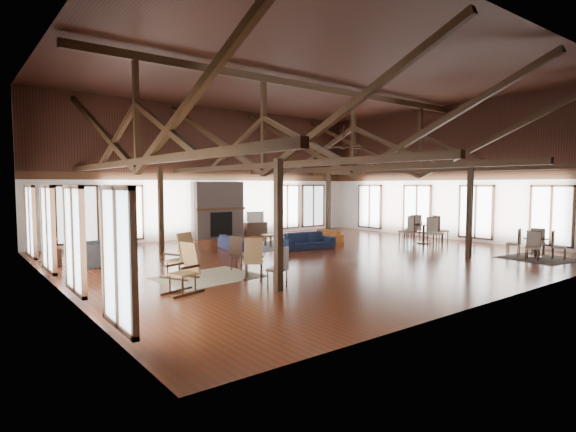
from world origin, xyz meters
TOP-DOWN VIEW (x-y plane):
  - floor at (0.00, 0.00)m, footprint 16.00×16.00m
  - ceiling at (0.00, 0.00)m, footprint 16.00×14.00m
  - wall_back at (0.00, 7.00)m, footprint 16.00×0.02m
  - wall_front at (0.00, -7.00)m, footprint 16.00×0.02m
  - wall_left at (-8.00, 0.00)m, footprint 0.02×14.00m
  - wall_right at (8.00, 0.00)m, footprint 0.02×14.00m
  - roof_truss at (0.00, 0.00)m, footprint 15.60×14.07m
  - post_grid at (0.00, 0.00)m, footprint 8.16×7.16m
  - fireplace at (0.00, 6.67)m, footprint 2.50×0.69m
  - ceiling_fan at (0.50, -1.00)m, footprint 1.60×1.60m
  - sofa_navy_front at (0.93, 1.36)m, footprint 2.20×1.14m
  - sofa_navy_left at (-1.34, 3.03)m, footprint 1.86×0.99m
  - sofa_orange at (3.02, 2.66)m, footprint 1.70×0.72m
  - coffee_table at (0.61, 2.80)m, footprint 1.30×0.81m
  - vase at (0.62, 2.87)m, footprint 0.17×0.17m
  - armchair at (-6.63, 2.49)m, footprint 1.17×1.04m
  - side_table_lamp at (-7.54, 3.10)m, footprint 0.42×0.42m
  - rocking_chair_a at (-5.18, -0.87)m, footprint 0.83×1.07m
  - rocking_chair_b at (-3.69, -1.98)m, footprint 0.87×0.94m
  - rocking_chair_c at (-5.75, -2.32)m, footprint 0.99×0.70m
  - side_chair_a at (-3.44, -0.74)m, footprint 0.57×0.57m
  - side_chair_b at (-3.80, -3.32)m, footprint 0.57×0.57m
  - cafe_table_near at (5.68, -4.94)m, footprint 1.84×1.84m
  - cafe_table_far at (5.85, -0.37)m, footprint 2.20×2.20m
  - cup_near at (5.68, -4.95)m, footprint 0.15×0.15m
  - cup_far at (5.79, -0.28)m, footprint 0.15×0.15m
  - tv_console at (2.09, 6.75)m, footprint 1.20×0.45m
  - television at (2.05, 6.75)m, footprint 0.94×0.22m
  - rug_tan at (-4.57, -1.13)m, footprint 2.74×2.26m
  - rug_navy at (0.41, 2.85)m, footprint 3.28×2.66m
  - rug_dark at (5.62, -5.11)m, footprint 2.39×2.21m

SIDE VIEW (x-z plane):
  - floor at x=0.00m, z-range 0.00..0.00m
  - rug_tan at x=-4.57m, z-range 0.00..0.01m
  - rug_navy at x=0.41m, z-range 0.00..0.01m
  - rug_dark at x=5.62m, z-range 0.00..0.01m
  - sofa_orange at x=3.02m, z-range 0.00..0.49m
  - sofa_navy_left at x=-1.34m, z-range 0.00..0.51m
  - tv_console at x=2.09m, z-range 0.00..0.60m
  - sofa_navy_front at x=0.93m, z-range 0.00..0.61m
  - armchair at x=-6.63m, z-range 0.00..0.71m
  - side_table_lamp at x=-7.54m, z-range -0.13..0.93m
  - coffee_table at x=0.61m, z-range 0.17..0.64m
  - cafe_table_near at x=5.68m, z-range 0.00..0.94m
  - rocking_chair_b at x=-3.69m, z-range -0.03..1.05m
  - rocking_chair_c at x=-5.75m, z-range -0.03..1.12m
  - vase at x=0.62m, z-range 0.46..0.63m
  - cafe_table_far at x=5.85m, z-range 0.00..1.13m
  - side_chair_b at x=-3.80m, z-range 0.08..1.07m
  - rocking_chair_a at x=-5.18m, z-range -0.04..1.18m
  - side_chair_a at x=-3.44m, z-range 0.08..1.07m
  - cup_near at x=5.68m, z-range 0.68..0.78m
  - cup_far at x=5.79m, z-range 0.82..0.91m
  - television at x=2.05m, z-range 0.60..1.14m
  - fireplace at x=0.00m, z-range -0.01..2.59m
  - post_grid at x=0.00m, z-range 0.00..3.05m
  - wall_back at x=0.00m, z-range 0.00..6.00m
  - wall_front at x=0.00m, z-range 0.00..6.00m
  - wall_left at x=-8.00m, z-range 0.00..6.00m
  - wall_right at x=8.00m, z-range 0.00..6.00m
  - ceiling_fan at x=0.50m, z-range 3.36..4.11m
  - roof_truss at x=0.00m, z-range 2.46..5.60m
  - ceiling at x=0.00m, z-range 5.99..6.01m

